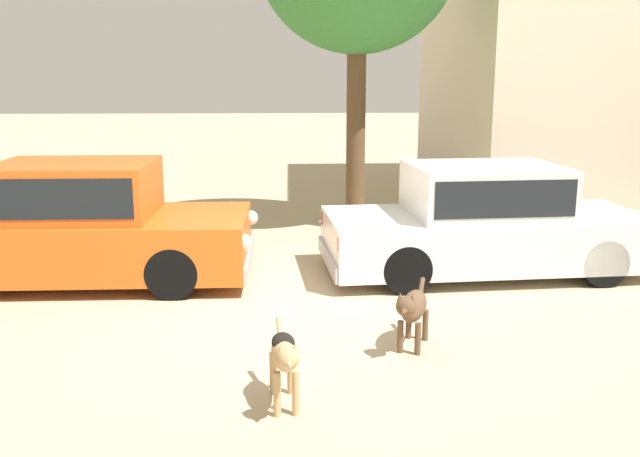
% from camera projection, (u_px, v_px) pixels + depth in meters
% --- Properties ---
extents(ground_plane, '(80.00, 80.00, 0.00)m').
position_uv_depth(ground_plane, '(287.00, 310.00, 7.93)').
color(ground_plane, tan).
extents(parked_sedan_nearest, '(4.37, 1.85, 1.53)m').
position_uv_depth(parked_sedan_nearest, '(80.00, 223.00, 8.92)').
color(parked_sedan_nearest, '#D15619').
rests_on(parked_sedan_nearest, ground_plane).
extents(parked_sedan_second, '(4.45, 2.08, 1.45)m').
position_uv_depth(parked_sedan_second, '(485.00, 220.00, 9.30)').
color(parked_sedan_second, silver).
rests_on(parked_sedan_second, ground_plane).
extents(stray_dog_spotted, '(0.25, 0.97, 0.67)m').
position_uv_depth(stray_dog_spotted, '(284.00, 355.00, 5.54)').
color(stray_dog_spotted, tan).
rests_on(stray_dog_spotted, ground_plane).
extents(stray_dog_tan, '(0.46, 0.95, 0.66)m').
position_uv_depth(stray_dog_tan, '(412.00, 308.00, 6.74)').
color(stray_dog_tan, brown).
rests_on(stray_dog_tan, ground_plane).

